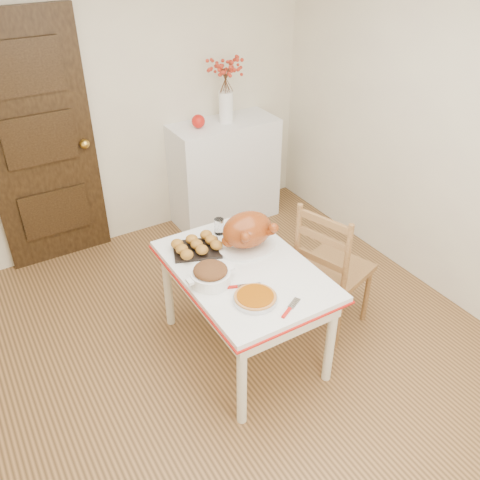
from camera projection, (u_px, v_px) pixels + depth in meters
floor at (245, 363)px, 3.56m from camera, size 3.50×4.00×0.00m
wall_back at (120, 103)px, 4.31m from camera, size 3.50×0.00×2.50m
wall_right at (459, 141)px, 3.63m from camera, size 0.00×4.00×2.50m
door_back at (40, 146)px, 4.11m from camera, size 0.85×0.06×2.06m
sideboard at (225, 172)px, 4.94m from camera, size 0.99×0.44×0.99m
kitchen_table at (244, 310)px, 3.48m from camera, size 0.81×1.18×0.71m
chair_oak at (334, 266)px, 3.65m from camera, size 0.56×0.56×1.01m
berry_vase at (226, 91)px, 4.52m from camera, size 0.29×0.29×0.57m
apple at (198, 121)px, 4.52m from camera, size 0.12×0.12×0.12m
turkey_platter at (247, 231)px, 3.41m from camera, size 0.47×0.42×0.26m
pumpkin_pie at (255, 297)px, 3.00m from camera, size 0.32×0.32×0.05m
stuffing_dish at (211, 275)px, 3.13m from camera, size 0.33×0.27×0.12m
rolls_tray at (197, 246)px, 3.42m from camera, size 0.37×0.34×0.08m
pie_server at (290, 308)px, 2.96m from camera, size 0.20×0.14×0.01m
carving_knife at (243, 286)px, 3.12m from camera, size 0.23×0.13×0.01m
drinking_glass at (219, 226)px, 3.60m from camera, size 0.08×0.08×0.11m
shaker_pair at (248, 220)px, 3.69m from camera, size 0.10×0.06×0.10m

